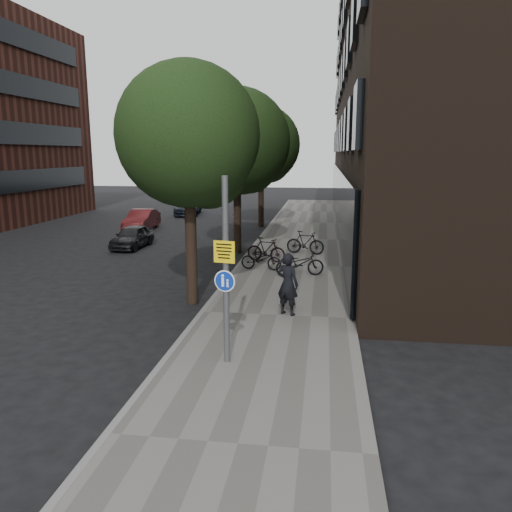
% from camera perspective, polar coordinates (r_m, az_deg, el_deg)
% --- Properties ---
extents(ground, '(120.00, 120.00, 0.00)m').
position_cam_1_polar(ground, '(11.70, -0.46, -12.35)').
color(ground, black).
rests_on(ground, ground).
extents(sidewalk, '(4.50, 60.00, 0.12)m').
position_cam_1_polar(sidewalk, '(21.14, 4.12, -1.20)').
color(sidewalk, '#65625D').
rests_on(sidewalk, ground).
extents(curb_edge, '(0.15, 60.00, 0.13)m').
position_cam_1_polar(curb_edge, '(21.40, -1.90, -1.01)').
color(curb_edge, slate).
rests_on(curb_edge, ground).
extents(building_right_dark_brick, '(12.00, 40.00, 18.00)m').
position_cam_1_polar(building_right_dark_brick, '(33.57, 20.81, 18.21)').
color(building_right_dark_brick, black).
rests_on(building_right_dark_brick, ground).
extents(street_tree_near, '(4.40, 4.40, 7.50)m').
position_cam_1_polar(street_tree_near, '(15.75, -7.35, 12.84)').
color(street_tree_near, black).
rests_on(street_tree_near, ground).
extents(street_tree_mid, '(5.00, 5.00, 7.80)m').
position_cam_1_polar(street_tree_mid, '(24.06, -1.97, 12.51)').
color(street_tree_mid, black).
rests_on(street_tree_mid, ground).
extents(street_tree_far, '(5.00, 5.00, 7.80)m').
position_cam_1_polar(street_tree_far, '(32.97, 0.75, 12.30)').
color(street_tree_far, black).
rests_on(street_tree_far, ground).
extents(signpost, '(0.48, 0.14, 4.18)m').
position_cam_1_polar(signpost, '(10.94, -3.46, -1.73)').
color(signpost, '#595B5E').
rests_on(signpost, sidewalk).
extents(pedestrian, '(0.79, 0.68, 1.84)m').
position_cam_1_polar(pedestrian, '(14.51, 3.64, -3.22)').
color(pedestrian, black).
rests_on(pedestrian, sidewalk).
extents(parked_bike_facade_near, '(1.97, 1.10, 0.98)m').
position_cam_1_polar(parked_bike_facade_near, '(19.24, 5.03, -0.83)').
color(parked_bike_facade_near, black).
rests_on(parked_bike_facade_near, sidewalk).
extents(parked_bike_facade_far, '(1.87, 0.91, 1.08)m').
position_cam_1_polar(parked_bike_facade_far, '(23.42, 5.66, 1.54)').
color(parked_bike_facade_far, black).
rests_on(parked_bike_facade_far, sidewalk).
extents(parked_bike_curb_near, '(1.73, 0.79, 0.87)m').
position_cam_1_polar(parked_bike_curb_near, '(20.18, 0.59, -0.35)').
color(parked_bike_curb_near, black).
rests_on(parked_bike_curb_near, sidewalk).
extents(parked_bike_curb_far, '(1.84, 0.97, 1.07)m').
position_cam_1_polar(parked_bike_curb_far, '(21.65, 1.16, 0.74)').
color(parked_bike_curb_far, black).
rests_on(parked_bike_curb_far, sidewalk).
extents(parked_car_near, '(1.45, 3.40, 1.15)m').
position_cam_1_polar(parked_car_near, '(26.29, -13.96, 2.17)').
color(parked_car_near, black).
rests_on(parked_car_near, ground).
extents(parked_car_mid, '(1.58, 4.00, 1.30)m').
position_cam_1_polar(parked_car_mid, '(32.14, -12.94, 4.04)').
color(parked_car_mid, '#59191A').
rests_on(parked_car_mid, ground).
extents(parked_car_far, '(2.31, 4.56, 1.27)m').
position_cam_1_polar(parked_car_far, '(39.74, -7.75, 5.62)').
color(parked_car_far, black).
rests_on(parked_car_far, ground).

